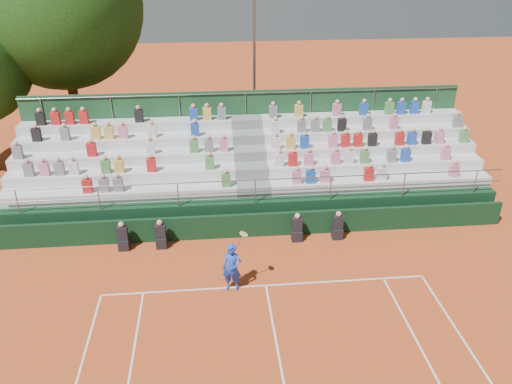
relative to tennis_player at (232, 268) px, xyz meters
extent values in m
plane|color=#C44B20|center=(1.14, 0.08, -0.87)|extent=(90.00, 90.00, 0.00)
cube|color=white|center=(1.14, 0.08, -0.87)|extent=(11.00, 0.06, 0.01)
cube|color=white|center=(1.14, -3.12, -0.87)|extent=(0.06, 6.40, 0.01)
cube|color=black|center=(1.14, 3.28, -0.37)|extent=(20.00, 0.15, 1.00)
cube|color=black|center=(-3.96, 2.83, -0.65)|extent=(0.40, 0.40, 0.44)
cube|color=black|center=(-3.96, 2.83, -0.17)|extent=(0.38, 0.25, 0.55)
sphere|color=tan|center=(-3.96, 2.83, 0.21)|extent=(0.22, 0.22, 0.22)
cube|color=black|center=(-2.56, 2.83, -0.65)|extent=(0.40, 0.40, 0.44)
cube|color=black|center=(-2.56, 2.83, -0.17)|extent=(0.38, 0.25, 0.55)
sphere|color=tan|center=(-2.56, 2.83, 0.21)|extent=(0.22, 0.22, 0.22)
cube|color=black|center=(2.66, 2.83, -0.65)|extent=(0.40, 0.40, 0.44)
cube|color=black|center=(2.66, 2.83, -0.17)|extent=(0.38, 0.25, 0.55)
sphere|color=tan|center=(2.66, 2.83, 0.21)|extent=(0.22, 0.22, 0.22)
cube|color=black|center=(4.26, 2.83, -0.65)|extent=(0.40, 0.40, 0.44)
cube|color=black|center=(4.26, 2.83, -0.17)|extent=(0.38, 0.25, 0.55)
sphere|color=tan|center=(4.26, 2.83, 0.21)|extent=(0.22, 0.22, 0.22)
cube|color=black|center=(1.14, 6.38, -0.27)|extent=(20.00, 5.20, 1.20)
cube|color=silver|center=(-4.21, 4.70, 0.54)|extent=(9.30, 0.85, 0.42)
cube|color=silver|center=(6.49, 4.70, 0.54)|extent=(9.30, 0.85, 0.42)
cube|color=slate|center=(1.14, 4.70, 0.54)|extent=(1.40, 0.85, 0.42)
cube|color=silver|center=(-4.21, 5.55, 0.96)|extent=(9.30, 0.85, 0.42)
cube|color=silver|center=(6.49, 5.55, 0.96)|extent=(9.30, 0.85, 0.42)
cube|color=slate|center=(1.14, 5.55, 0.96)|extent=(1.40, 0.85, 0.42)
cube|color=silver|center=(-4.21, 6.40, 1.38)|extent=(9.30, 0.85, 0.42)
cube|color=silver|center=(6.49, 6.40, 1.38)|extent=(9.30, 0.85, 0.42)
cube|color=slate|center=(1.14, 6.40, 1.38)|extent=(1.40, 0.85, 0.42)
cube|color=silver|center=(-4.21, 7.25, 1.80)|extent=(9.30, 0.85, 0.42)
cube|color=silver|center=(6.49, 7.25, 1.80)|extent=(9.30, 0.85, 0.42)
cube|color=slate|center=(1.14, 7.25, 1.80)|extent=(1.40, 0.85, 0.42)
cube|color=silver|center=(-4.21, 8.10, 2.22)|extent=(9.30, 0.85, 0.42)
cube|color=silver|center=(6.49, 8.10, 2.22)|extent=(9.30, 0.85, 0.42)
cube|color=slate|center=(1.14, 8.10, 2.22)|extent=(1.40, 0.85, 0.42)
cube|color=#1B4827|center=(1.14, 8.63, 1.33)|extent=(20.00, 0.12, 4.40)
cylinder|color=gray|center=(1.14, 3.83, 1.33)|extent=(20.00, 0.05, 0.05)
cylinder|color=gray|center=(1.14, 8.53, 3.43)|extent=(20.00, 0.05, 0.05)
cube|color=red|center=(-5.40, 4.55, 1.03)|extent=(0.36, 0.24, 0.56)
cube|color=slate|center=(-4.77, 4.55, 1.03)|extent=(0.36, 0.24, 0.56)
cube|color=slate|center=(-4.22, 4.55, 1.03)|extent=(0.36, 0.24, 0.56)
cube|color=#4C8C4C|center=(0.02, 4.55, 1.03)|extent=(0.36, 0.24, 0.56)
cube|color=slate|center=(-7.80, 5.40, 1.45)|extent=(0.36, 0.24, 0.56)
cube|color=pink|center=(-7.19, 5.40, 1.45)|extent=(0.36, 0.24, 0.56)
cube|color=slate|center=(-6.61, 5.40, 1.45)|extent=(0.36, 0.24, 0.56)
cube|color=silver|center=(-6.04, 5.40, 1.45)|extent=(0.36, 0.24, 0.56)
cube|color=#4C8C4C|center=(-4.78, 5.40, 1.45)|extent=(0.36, 0.24, 0.56)
cube|color=gold|center=(-4.25, 5.40, 1.45)|extent=(0.36, 0.24, 0.56)
cube|color=red|center=(-2.97, 5.40, 1.45)|extent=(0.36, 0.24, 0.56)
cube|color=#4C8C4C|center=(-0.60, 5.40, 1.45)|extent=(0.36, 0.24, 0.56)
cube|color=slate|center=(-8.40, 6.25, 1.87)|extent=(0.36, 0.24, 0.56)
cube|color=red|center=(-5.45, 6.25, 1.87)|extent=(0.36, 0.24, 0.56)
cube|color=silver|center=(-3.04, 6.25, 1.87)|extent=(0.36, 0.24, 0.56)
cube|color=#4C8C4C|center=(-1.23, 6.25, 1.87)|extent=(0.36, 0.24, 0.56)
cube|color=slate|center=(-0.60, 6.25, 1.87)|extent=(0.36, 0.24, 0.56)
cube|color=pink|center=(0.02, 6.25, 1.87)|extent=(0.36, 0.24, 0.56)
cube|color=black|center=(-7.82, 7.10, 2.29)|extent=(0.36, 0.24, 0.56)
cube|color=slate|center=(-6.65, 7.10, 2.29)|extent=(0.36, 0.24, 0.56)
cube|color=gold|center=(-5.38, 7.10, 2.29)|extent=(0.36, 0.24, 0.56)
cube|color=gold|center=(-4.83, 7.10, 2.29)|extent=(0.36, 0.24, 0.56)
cube|color=pink|center=(-4.24, 7.10, 2.29)|extent=(0.36, 0.24, 0.56)
cube|color=silver|center=(-3.02, 7.10, 2.29)|extent=(0.36, 0.24, 0.56)
cube|color=#1E4CB2|center=(-1.18, 7.10, 2.29)|extent=(0.36, 0.24, 0.56)
cube|color=black|center=(-7.81, 7.95, 2.71)|extent=(0.36, 0.24, 0.56)
cube|color=red|center=(-7.18, 7.95, 2.71)|extent=(0.36, 0.24, 0.56)
cube|color=red|center=(-6.58, 7.95, 2.71)|extent=(0.36, 0.24, 0.56)
cube|color=red|center=(-5.98, 7.95, 2.71)|extent=(0.36, 0.24, 0.56)
cube|color=black|center=(-3.62, 7.95, 2.71)|extent=(0.36, 0.24, 0.56)
cube|color=#1E4CB2|center=(-1.23, 7.95, 2.71)|extent=(0.36, 0.24, 0.56)
cube|color=gold|center=(-0.63, 7.95, 2.71)|extent=(0.36, 0.24, 0.56)
cube|color=slate|center=(0.02, 7.95, 2.71)|extent=(0.36, 0.24, 0.56)
cube|color=pink|center=(2.89, 4.55, 1.03)|extent=(0.36, 0.24, 0.56)
cube|color=#1E4CB2|center=(3.46, 4.55, 1.03)|extent=(0.36, 0.24, 0.56)
cube|color=pink|center=(4.06, 4.55, 1.03)|extent=(0.36, 0.24, 0.56)
cube|color=red|center=(5.89, 4.55, 1.03)|extent=(0.36, 0.24, 0.56)
cube|color=silver|center=(6.45, 4.55, 1.03)|extent=(0.36, 0.24, 0.56)
cube|color=pink|center=(9.53, 4.55, 1.03)|extent=(0.36, 0.24, 0.56)
cube|color=silver|center=(2.29, 5.40, 1.45)|extent=(0.36, 0.24, 0.56)
cube|color=red|center=(2.85, 5.40, 1.45)|extent=(0.36, 0.24, 0.56)
cube|color=pink|center=(3.53, 5.40, 1.45)|extent=(0.36, 0.24, 0.56)
cube|color=pink|center=(4.67, 5.40, 1.45)|extent=(0.36, 0.24, 0.56)
cube|color=silver|center=(5.26, 5.40, 1.45)|extent=(0.36, 0.24, 0.56)
cube|color=#4C8C4C|center=(5.92, 5.40, 1.45)|extent=(0.36, 0.24, 0.56)
cube|color=slate|center=(7.11, 5.40, 1.45)|extent=(0.36, 0.24, 0.56)
cube|color=#1E4CB2|center=(7.71, 5.40, 1.45)|extent=(0.36, 0.24, 0.56)
cube|color=pink|center=(9.47, 5.40, 1.45)|extent=(0.36, 0.24, 0.56)
cube|color=silver|center=(2.24, 6.25, 1.87)|extent=(0.36, 0.24, 0.56)
cube|color=gold|center=(2.88, 6.25, 1.87)|extent=(0.36, 0.24, 0.56)
cube|color=#1E4CB2|center=(3.49, 6.25, 1.87)|extent=(0.36, 0.24, 0.56)
cube|color=pink|center=(4.73, 6.25, 1.87)|extent=(0.36, 0.24, 0.56)
cube|color=red|center=(5.28, 6.25, 1.87)|extent=(0.36, 0.24, 0.56)
cube|color=red|center=(5.84, 6.25, 1.87)|extent=(0.36, 0.24, 0.56)
cube|color=black|center=(6.48, 6.25, 1.87)|extent=(0.36, 0.24, 0.56)
cube|color=red|center=(7.69, 6.25, 1.87)|extent=(0.36, 0.24, 0.56)
cube|color=#1E4CB2|center=(8.25, 6.25, 1.87)|extent=(0.36, 0.24, 0.56)
cube|color=black|center=(8.92, 6.25, 1.87)|extent=(0.36, 0.24, 0.56)
cube|color=pink|center=(9.50, 6.25, 1.87)|extent=(0.36, 0.24, 0.56)
cube|color=#4C8C4C|center=(10.64, 6.25, 1.87)|extent=(0.36, 0.24, 0.56)
cube|color=silver|center=(2.33, 7.10, 2.29)|extent=(0.36, 0.24, 0.56)
cube|color=slate|center=(3.49, 7.10, 2.29)|extent=(0.36, 0.24, 0.56)
cube|color=slate|center=(4.11, 7.10, 2.29)|extent=(0.36, 0.24, 0.56)
cube|color=#4C8C4C|center=(4.65, 7.10, 2.29)|extent=(0.36, 0.24, 0.56)
cube|color=black|center=(5.31, 7.10, 2.29)|extent=(0.36, 0.24, 0.56)
cube|color=slate|center=(6.47, 7.10, 2.29)|extent=(0.36, 0.24, 0.56)
cube|color=pink|center=(7.68, 7.10, 2.29)|extent=(0.36, 0.24, 0.56)
cube|color=slate|center=(10.65, 7.10, 2.29)|extent=(0.36, 0.24, 0.56)
cube|color=slate|center=(2.33, 7.95, 2.71)|extent=(0.36, 0.24, 0.56)
cube|color=gold|center=(3.50, 7.95, 2.71)|extent=(0.36, 0.24, 0.56)
cube|color=pink|center=(5.26, 7.95, 2.71)|extent=(0.36, 0.24, 0.56)
cube|color=#1E4CB2|center=(6.50, 7.95, 2.71)|extent=(0.36, 0.24, 0.56)
cube|color=#4C8C4C|center=(7.71, 7.95, 2.71)|extent=(0.36, 0.24, 0.56)
cube|color=#1E4CB2|center=(8.28, 7.95, 2.71)|extent=(0.36, 0.24, 0.56)
cube|color=#1E4CB2|center=(8.90, 7.95, 2.71)|extent=(0.36, 0.24, 0.56)
cube|color=silver|center=(9.48, 7.95, 2.71)|extent=(0.36, 0.24, 0.56)
imported|color=blue|center=(0.00, 0.00, -0.01)|extent=(0.71, 0.56, 1.74)
cylinder|color=gray|center=(0.25, 0.00, 0.98)|extent=(0.26, 0.03, 0.51)
cylinder|color=#E5D866|center=(0.40, 0.00, 1.28)|extent=(0.26, 0.28, 0.14)
cylinder|color=#372414|center=(-7.52, 12.68, 1.36)|extent=(0.50, 0.50, 4.48)
sphere|color=#14360E|center=(-7.52, 12.68, 6.82)|extent=(8.06, 8.06, 8.06)
cylinder|color=gray|center=(1.97, 13.16, 3.49)|extent=(0.16, 0.16, 8.74)
camera|label=1|loc=(-0.51, -13.48, 9.66)|focal=35.00mm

